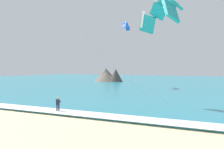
{
  "coord_description": "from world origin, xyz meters",
  "views": [
    {
      "loc": [
        12.84,
        -6.1,
        4.72
      ],
      "look_at": [
        -0.68,
        18.66,
        3.95
      ],
      "focal_mm": 43.97,
      "sensor_mm": 36.0,
      "label": 1
    }
  ],
  "objects_px": {
    "kitesurfer": "(58,104)",
    "kite_distant": "(126,25)",
    "surfboard": "(58,113)",
    "kite_primary": "(162,10)"
  },
  "relations": [
    {
      "from": "kite_distant",
      "to": "kitesurfer",
      "type": "bearing_deg",
      "value": -74.83
    },
    {
      "from": "kitesurfer",
      "to": "kite_distant",
      "type": "bearing_deg",
      "value": 105.17
    },
    {
      "from": "surfboard",
      "to": "kitesurfer",
      "type": "bearing_deg",
      "value": 116.83
    },
    {
      "from": "kite_primary",
      "to": "kite_distant",
      "type": "bearing_deg",
      "value": 122.26
    },
    {
      "from": "kitesurfer",
      "to": "kite_primary",
      "type": "distance_m",
      "value": 14.76
    },
    {
      "from": "surfboard",
      "to": "kite_distant",
      "type": "height_order",
      "value": "kite_distant"
    },
    {
      "from": "surfboard",
      "to": "kite_primary",
      "type": "height_order",
      "value": "kite_primary"
    },
    {
      "from": "surfboard",
      "to": "kite_primary",
      "type": "bearing_deg",
      "value": 36.92
    },
    {
      "from": "surfboard",
      "to": "kitesurfer",
      "type": "height_order",
      "value": "kitesurfer"
    },
    {
      "from": "kitesurfer",
      "to": "kite_distant",
      "type": "relative_size",
      "value": 0.34
    }
  ]
}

